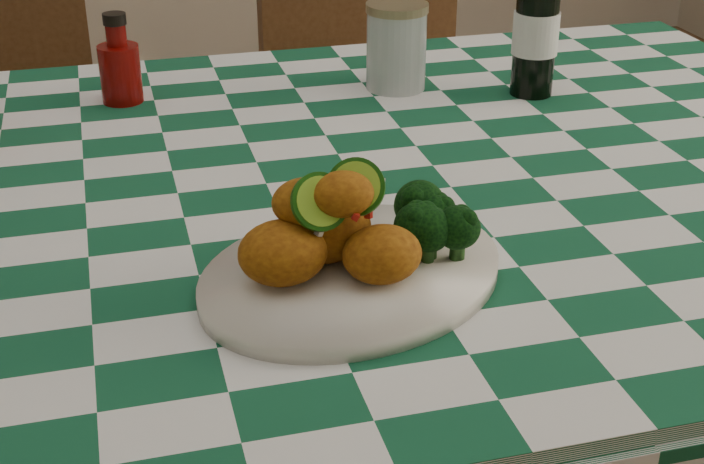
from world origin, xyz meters
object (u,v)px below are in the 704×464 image
object	(u,v)px
fried_chicken_pile	(340,221)
dining_table	(278,449)
plate	(352,275)
wooden_chair_left	(11,229)
wooden_chair_right	(390,180)
mason_jar	(396,46)
beer_bottle	(537,17)
ketchup_bottle	(119,58)

from	to	relation	value
fried_chicken_pile	dining_table	bearing A→B (deg)	96.09
dining_table	plate	world-z (taller)	plate
wooden_chair_left	wooden_chair_right	bearing A→B (deg)	-4.81
fried_chicken_pile	mason_jar	world-z (taller)	mason_jar
mason_jar	beer_bottle	world-z (taller)	beer_bottle
fried_chicken_pile	ketchup_bottle	world-z (taller)	ketchup_bottle
fried_chicken_pile	wooden_chair_left	size ratio (longest dim) A/B	0.19
fried_chicken_pile	plate	bearing A→B (deg)	0.00
ketchup_bottle	wooden_chair_left	size ratio (longest dim) A/B	0.15
plate	ketchup_bottle	xyz separation A→B (m)	(-0.18, 0.58, 0.05)
ketchup_bottle	wooden_chair_right	bearing A→B (deg)	34.14
beer_bottle	fried_chicken_pile	bearing A→B (deg)	-131.07
dining_table	wooden_chair_right	distance (m)	0.77
dining_table	wooden_chair_left	world-z (taller)	wooden_chair_left
fried_chicken_pile	beer_bottle	size ratio (longest dim) A/B	0.69
dining_table	plate	distance (m)	0.47
ketchup_bottle	wooden_chair_right	distance (m)	0.73
plate	wooden_chair_right	xyz separation A→B (m)	(0.33, 0.92, -0.34)
mason_jar	beer_bottle	bearing A→B (deg)	-22.48
dining_table	fried_chicken_pile	world-z (taller)	fried_chicken_pile
ketchup_bottle	beer_bottle	xyz separation A→B (m)	(0.57, -0.12, 0.05)
plate	fried_chicken_pile	bearing A→B (deg)	180.00
ketchup_bottle	mason_jar	distance (m)	0.39
beer_bottle	wooden_chair_right	world-z (taller)	beer_bottle
fried_chicken_pile	beer_bottle	distance (m)	0.61
fried_chicken_pile	wooden_chair_right	xyz separation A→B (m)	(0.34, 0.92, -0.40)
ketchup_bottle	wooden_chair_left	bearing A→B (deg)	119.03
dining_table	beer_bottle	world-z (taller)	beer_bottle
plate	mason_jar	size ratio (longest dim) A/B	2.48
plate	beer_bottle	bearing A→B (deg)	49.72
wooden_chair_left	wooden_chair_right	size ratio (longest dim) A/B	0.90
beer_bottle	wooden_chair_right	xyz separation A→B (m)	(-0.07, 0.46, -0.44)
dining_table	wooden_chair_right	xyz separation A→B (m)	(0.36, 0.68, 0.06)
fried_chicken_pile	wooden_chair_left	distance (m)	1.16
plate	mason_jar	distance (m)	0.58
ketchup_bottle	mason_jar	world-z (taller)	ketchup_bottle
fried_chicken_pile	wooden_chair_right	size ratio (longest dim) A/B	0.17
mason_jar	ketchup_bottle	bearing A→B (deg)	173.73
mason_jar	dining_table	bearing A→B (deg)	-130.55
wooden_chair_right	fried_chicken_pile	bearing A→B (deg)	-114.30
dining_table	ketchup_bottle	xyz separation A→B (m)	(-0.14, 0.33, 0.46)
ketchup_bottle	wooden_chair_right	world-z (taller)	ketchup_bottle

